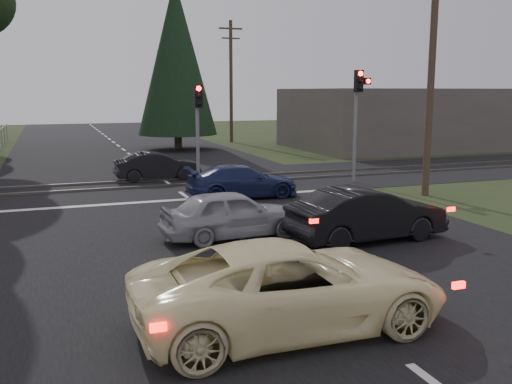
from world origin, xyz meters
name	(u,v)px	position (x,y,z in m)	size (l,w,h in m)	color
ground	(274,263)	(0.00, 0.00, 0.00)	(120.00, 120.00, 0.00)	#243518
road	(179,191)	(0.00, 10.00, 0.01)	(14.00, 100.00, 0.01)	black
rail_corridor	(168,183)	(0.00, 12.00, 0.01)	(120.00, 8.00, 0.01)	black
stop_line	(189,199)	(0.00, 8.20, 0.01)	(13.00, 0.35, 0.00)	silver
rail_near	(172,185)	(0.00, 11.20, 0.05)	(120.00, 0.12, 0.10)	#59544C
rail_far	(165,180)	(0.00, 12.80, 0.05)	(120.00, 0.12, 0.10)	#59544C
traffic_signal_right	(358,104)	(7.55, 9.47, 3.31)	(0.68, 0.48, 4.70)	slate
traffic_signal_center	(198,118)	(1.00, 10.68, 2.81)	(0.32, 0.48, 4.10)	slate
utility_pole_near	(432,66)	(8.50, 6.00, 4.73)	(1.80, 0.26, 9.00)	#4C3D2D
utility_pole_mid	(231,79)	(8.50, 30.00, 4.73)	(1.80, 0.26, 9.00)	#4C3D2D
utility_pole_far	(166,83)	(8.50, 55.00, 4.73)	(1.80, 0.26, 9.00)	#4C3D2D
conifer_tree	(176,58)	(3.50, 26.00, 5.99)	(5.20, 5.20, 11.00)	#473D33
building_right	(399,118)	(18.00, 22.00, 2.00)	(14.00, 10.00, 4.00)	#59514C
cream_coupe	(291,286)	(-1.09, -3.44, 0.72)	(2.39, 5.18, 1.44)	#FFF2B6
dark_hatchback	(367,215)	(2.99, 1.00, 0.70)	(1.47, 4.22, 1.39)	black
silver_car	(232,214)	(-0.20, 2.49, 0.64)	(1.52, 3.77, 1.29)	#9B9DA3
blue_sedan	(242,182)	(1.90, 7.89, 0.59)	(1.67, 4.10, 1.19)	navy
dark_car_far	(157,166)	(-0.24, 13.21, 0.61)	(1.28, 3.68, 1.21)	black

